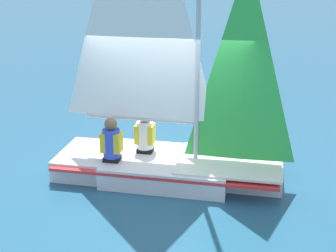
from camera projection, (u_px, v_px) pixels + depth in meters
ground_plane at (168, 177)px, 8.44m from camera, size 260.00×260.00×0.00m
sailboat_main at (167, 133)px, 8.16m from camera, size 3.10×4.14×5.82m
sailor_helm at (145, 139)px, 8.49m from camera, size 0.40×0.42×1.16m
sailor_crew at (112, 148)px, 8.12m from camera, size 0.40×0.42×1.16m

